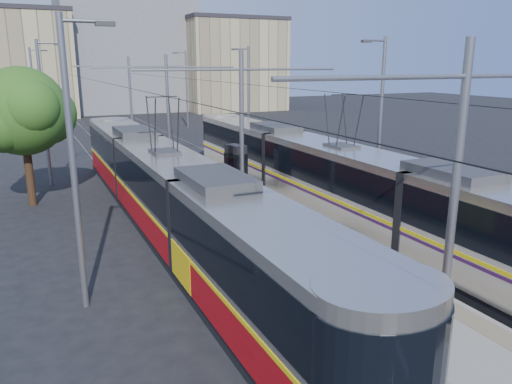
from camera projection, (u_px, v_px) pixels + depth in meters
name	position (u px, v px, depth m)	size (l,w,h in m)	color
ground	(344.00, 286.00, 15.64)	(160.00, 160.00, 0.00)	black
platform	(184.00, 174.00, 30.52)	(4.00, 50.00, 0.30)	gray
tactile_strip_left	(160.00, 174.00, 29.88)	(0.70, 50.00, 0.01)	gray
tactile_strip_right	(206.00, 170.00, 31.07)	(0.70, 50.00, 0.01)	gray
rails	(184.00, 177.00, 30.55)	(8.71, 70.00, 0.03)	gray
track_arrow	(289.00, 365.00, 11.53)	(1.20, 5.00, 0.01)	silver
tram_left	(166.00, 191.00, 20.25)	(2.43, 28.88, 5.50)	black
tram_right	(340.00, 180.00, 21.58)	(2.43, 30.73, 5.50)	black
catenary	(196.00, 106.00, 26.92)	(9.20, 70.00, 7.00)	slate
street_lamps	(164.00, 103.00, 33.01)	(15.18, 38.22, 8.00)	slate
shelter	(236.00, 168.00, 25.48)	(0.95, 1.25, 2.45)	black
tree	(29.00, 112.00, 23.64)	(4.58, 4.23, 6.65)	#382314
building_left	(4.00, 64.00, 62.52)	(16.32, 12.24, 13.27)	tan
building_centre	(126.00, 50.00, 72.08)	(18.36, 14.28, 17.20)	slate
building_right	(231.00, 64.00, 73.06)	(14.28, 10.20, 13.08)	tan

